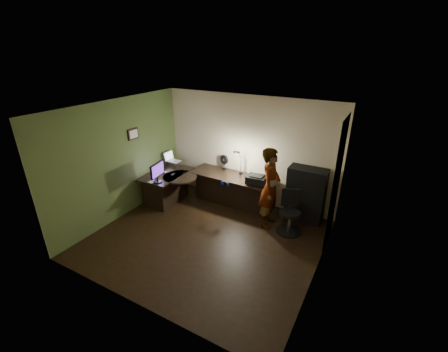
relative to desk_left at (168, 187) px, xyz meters
The scene contains 27 objects.
floor 2.03m from the desk_left, 28.41° to the right, with size 4.50×4.00×0.01m, color black.
ceiling 3.05m from the desk_left, 28.41° to the right, with size 4.50×4.00×0.01m, color silver.
wall_back 2.26m from the desk_left, 31.22° to the left, with size 4.50×0.01×2.70m, color #C3B48D.
wall_front 3.56m from the desk_left, 59.35° to the right, with size 4.50×0.01×2.70m, color #C3B48D.
wall_left 1.44m from the desk_left, 118.19° to the right, with size 0.01×4.00×2.70m, color #C3B48D.
wall_right 4.22m from the desk_left, 13.29° to the right, with size 0.01×4.00×2.70m, color #C3B48D.
green_wall_overlay 1.44m from the desk_left, 117.48° to the right, with size 0.00×4.00×2.70m, color #485C2A.
arched_doorway 4.10m from the desk_left, ahead, with size 0.01×0.90×2.60m, color black.
french_door 4.31m from the desk_left, 20.58° to the right, with size 0.02×0.92×2.10m, color white.
framed_picture 1.61m from the desk_left, 133.59° to the right, with size 0.04×0.30×0.25m, color black.
desk_left is the anchor object (origin of this frame).
desk_right 1.63m from the desk_left, 23.22° to the left, with size 2.09×0.73×0.78m, color black.
cabinet 3.42m from the desk_left, 14.14° to the left, with size 0.84×0.42×1.26m, color black.
laptop_stand 0.74m from the desk_left, 108.39° to the left, with size 0.22×0.18×0.09m, color silver.
laptop 0.85m from the desk_left, 108.39° to the left, with size 0.35×0.33×0.24m, color silver.
monitor 0.79m from the desk_left, 72.33° to the right, with size 0.10×0.52×0.34m, color black.
mouse 0.42m from the desk_left, 165.27° to the right, with size 0.05×0.08×0.03m, color silver.
phone 0.46m from the desk_left, ahead, with size 0.07×0.14×0.01m, color black.
pen 0.60m from the desk_left, 27.69° to the left, with size 0.01×0.14×0.01m, color black.
speaker 0.61m from the desk_left, 98.90° to the right, with size 0.07×0.07×0.17m, color black.
notepad 0.71m from the desk_left, 84.62° to the right, with size 0.14×0.19×0.01m, color silver.
desk_fan 1.60m from the desk_left, 38.58° to the left, with size 0.24×0.13×0.37m, color black.
headphones 1.72m from the desk_left, ahead, with size 0.20×0.08×0.09m, color #11259D.
printer 2.35m from the desk_left, 12.73° to the left, with size 0.44×0.34×0.20m, color black.
desk_lamp 2.01m from the desk_left, 25.09° to the left, with size 0.17×0.33×0.72m, color black.
office_chair 3.19m from the desk_left, ahead, with size 0.53×0.53×0.94m, color black.
person 2.74m from the desk_left, ahead, with size 0.65×0.43×1.81m, color #D8A88C.
Camera 1 is at (2.87, -4.40, 3.74)m, focal length 24.00 mm.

